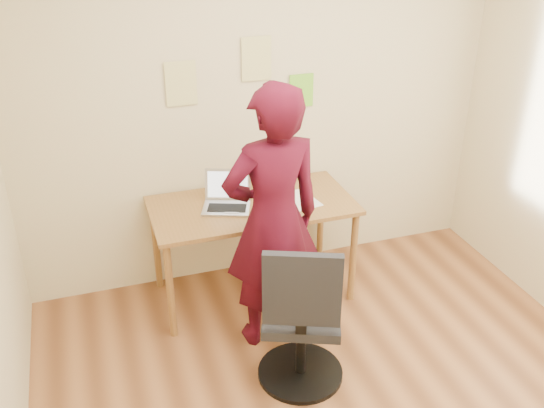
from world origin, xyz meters
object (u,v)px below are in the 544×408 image
object	(u,v)px
desk	(252,215)
person	(273,220)
laptop	(227,199)
phone	(281,211)
office_chair	(301,326)

from	to	relation	value
desk	person	distance (m)	0.54
desk	person	world-z (taller)	person
laptop	phone	world-z (taller)	laptop
desk	office_chair	bearing A→B (deg)	-90.12
laptop	office_chair	xyz separation A→B (m)	(0.17, -1.01, -0.36)
desk	office_chair	size ratio (longest dim) A/B	1.39
laptop	person	size ratio (longest dim) A/B	0.23
laptop	office_chair	bearing A→B (deg)	-59.81
office_chair	phone	bearing A→B (deg)	101.60
laptop	person	distance (m)	0.55
phone	person	xyz separation A→B (m)	(-0.17, -0.32, 0.13)
desk	phone	world-z (taller)	phone
desk	phone	xyz separation A→B (m)	(0.15, -0.17, 0.09)
desk	laptop	distance (m)	0.22
desk	laptop	xyz separation A→B (m)	(-0.17, 0.03, 0.14)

